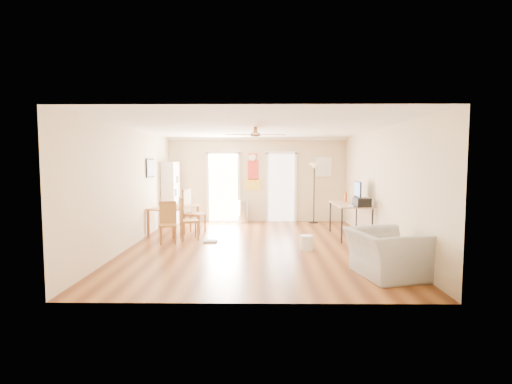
{
  "coord_description": "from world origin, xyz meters",
  "views": [
    {
      "loc": [
        0.11,
        -8.46,
        1.88
      ],
      "look_at": [
        0.0,
        0.6,
        1.15
      ],
      "focal_mm": 27.05,
      "sensor_mm": 36.0,
      "label": 1
    }
  ],
  "objects_px": {
    "wastebasket_a": "(306,243)",
    "trash_can": "(243,211)",
    "printer": "(362,202)",
    "dining_chair_right_b": "(189,219)",
    "dining_chair_near": "(168,223)",
    "bookshelf": "(171,193)",
    "torchiere_lamp": "(314,193)",
    "dining_chair_right_a": "(195,212)",
    "dining_table": "(174,220)",
    "armchair": "(386,253)",
    "computer_desk": "(350,220)"
  },
  "relations": [
    {
      "from": "dining_table",
      "to": "computer_desk",
      "type": "xyz_separation_m",
      "value": [
        4.46,
        -0.5,
        0.07
      ]
    },
    {
      "from": "bookshelf",
      "to": "trash_can",
      "type": "bearing_deg",
      "value": 6.98
    },
    {
      "from": "dining_chair_near",
      "to": "printer",
      "type": "relative_size",
      "value": 2.45
    },
    {
      "from": "dining_chair_right_a",
      "to": "printer",
      "type": "height_order",
      "value": "dining_chair_right_a"
    },
    {
      "from": "dining_table",
      "to": "printer",
      "type": "xyz_separation_m",
      "value": [
        4.6,
        -1.08,
        0.58
      ]
    },
    {
      "from": "bookshelf",
      "to": "torchiere_lamp",
      "type": "distance_m",
      "value": 4.29
    },
    {
      "from": "computer_desk",
      "to": "armchair",
      "type": "relative_size",
      "value": 1.33
    },
    {
      "from": "dining_table",
      "to": "torchiere_lamp",
      "type": "xyz_separation_m",
      "value": [
        3.88,
        1.7,
        0.56
      ]
    },
    {
      "from": "computer_desk",
      "to": "armchair",
      "type": "height_order",
      "value": "computer_desk"
    },
    {
      "from": "dining_chair_right_b",
      "to": "trash_can",
      "type": "height_order",
      "value": "dining_chair_right_b"
    },
    {
      "from": "wastebasket_a",
      "to": "trash_can",
      "type": "bearing_deg",
      "value": 112.41
    },
    {
      "from": "bookshelf",
      "to": "armchair",
      "type": "xyz_separation_m",
      "value": [
        4.69,
        -5.08,
        -0.55
      ]
    },
    {
      "from": "dining_chair_right_a",
      "to": "dining_chair_near",
      "type": "relative_size",
      "value": 1.21
    },
    {
      "from": "torchiere_lamp",
      "to": "printer",
      "type": "distance_m",
      "value": 2.87
    },
    {
      "from": "torchiere_lamp",
      "to": "armchair",
      "type": "xyz_separation_m",
      "value": [
        0.42,
        -5.46,
        -0.53
      ]
    },
    {
      "from": "dining_chair_near",
      "to": "trash_can",
      "type": "height_order",
      "value": "dining_chair_near"
    },
    {
      "from": "dining_chair_right_b",
      "to": "torchiere_lamp",
      "type": "bearing_deg",
      "value": -71.35
    },
    {
      "from": "armchair",
      "to": "torchiere_lamp",
      "type": "bearing_deg",
      "value": -8.04
    },
    {
      "from": "trash_can",
      "to": "torchiere_lamp",
      "type": "bearing_deg",
      "value": -1.2
    },
    {
      "from": "torchiere_lamp",
      "to": "wastebasket_a",
      "type": "xyz_separation_m",
      "value": [
        -0.65,
        -3.61,
        -0.76
      ]
    },
    {
      "from": "torchiere_lamp",
      "to": "computer_desk",
      "type": "distance_m",
      "value": 2.33
    },
    {
      "from": "printer",
      "to": "computer_desk",
      "type": "bearing_deg",
      "value": 97.84
    },
    {
      "from": "dining_chair_near",
      "to": "wastebasket_a",
      "type": "xyz_separation_m",
      "value": [
        3.09,
        -0.63,
        -0.32
      ]
    },
    {
      "from": "computer_desk",
      "to": "armchair",
      "type": "bearing_deg",
      "value": -92.86
    },
    {
      "from": "printer",
      "to": "armchair",
      "type": "height_order",
      "value": "printer"
    },
    {
      "from": "dining_chair_right_b",
      "to": "torchiere_lamp",
      "type": "distance_m",
      "value": 4.21
    },
    {
      "from": "printer",
      "to": "trash_can",
      "type": "bearing_deg",
      "value": 130.05
    },
    {
      "from": "dining_chair_right_a",
      "to": "bookshelf",
      "type": "bearing_deg",
      "value": 46.25
    },
    {
      "from": "trash_can",
      "to": "bookshelf",
      "type": "bearing_deg",
      "value": -168.77
    },
    {
      "from": "computer_desk",
      "to": "wastebasket_a",
      "type": "height_order",
      "value": "computer_desk"
    },
    {
      "from": "wastebasket_a",
      "to": "armchair",
      "type": "distance_m",
      "value": 2.15
    },
    {
      "from": "dining_chair_right_b",
      "to": "torchiere_lamp",
      "type": "xyz_separation_m",
      "value": [
        3.33,
        2.55,
        0.4
      ]
    },
    {
      "from": "dining_chair_right_a",
      "to": "torchiere_lamp",
      "type": "bearing_deg",
      "value": -49.31
    },
    {
      "from": "dining_chair_right_b",
      "to": "trash_can",
      "type": "bearing_deg",
      "value": -43.17
    },
    {
      "from": "dining_chair_right_b",
      "to": "dining_chair_near",
      "type": "relative_size",
      "value": 1.08
    },
    {
      "from": "trash_can",
      "to": "torchiere_lamp",
      "type": "xyz_separation_m",
      "value": [
        2.15,
        -0.05,
        0.57
      ]
    },
    {
      "from": "computer_desk",
      "to": "dining_table",
      "type": "bearing_deg",
      "value": 173.64
    },
    {
      "from": "dining_chair_right_a",
      "to": "torchiere_lamp",
      "type": "distance_m",
      "value": 3.8
    },
    {
      "from": "bookshelf",
      "to": "torchiere_lamp",
      "type": "relative_size",
      "value": 1.02
    },
    {
      "from": "trash_can",
      "to": "printer",
      "type": "distance_m",
      "value": 4.07
    },
    {
      "from": "bookshelf",
      "to": "wastebasket_a",
      "type": "bearing_deg",
      "value": -45.94
    },
    {
      "from": "dining_chair_right_a",
      "to": "dining_table",
      "type": "bearing_deg",
      "value": 93.66
    },
    {
      "from": "torchiere_lamp",
      "to": "armchair",
      "type": "bearing_deg",
      "value": -85.61
    },
    {
      "from": "dining_table",
      "to": "wastebasket_a",
      "type": "relative_size",
      "value": 4.48
    },
    {
      "from": "wastebasket_a",
      "to": "dining_chair_right_b",
      "type": "bearing_deg",
      "value": 158.49
    },
    {
      "from": "trash_can",
      "to": "wastebasket_a",
      "type": "distance_m",
      "value": 3.95
    },
    {
      "from": "printer",
      "to": "armchair",
      "type": "xyz_separation_m",
      "value": [
        -0.3,
        -2.68,
        -0.55
      ]
    },
    {
      "from": "dining_table",
      "to": "armchair",
      "type": "distance_m",
      "value": 5.71
    },
    {
      "from": "dining_table",
      "to": "wastebasket_a",
      "type": "height_order",
      "value": "dining_table"
    },
    {
      "from": "bookshelf",
      "to": "trash_can",
      "type": "relative_size",
      "value": 2.74
    }
  ]
}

